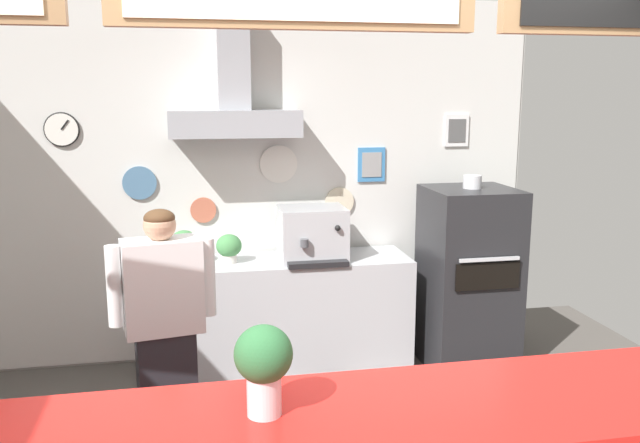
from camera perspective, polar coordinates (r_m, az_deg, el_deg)
The scene contains 8 objects.
back_wall_assembly at distance 5.13m, azimuth -6.94°, elevation 4.32°, with size 4.76×3.10×2.88m.
back_prep_counter at distance 5.20m, azimuth -2.89°, elevation -8.05°, with size 1.90×0.59×0.88m.
pizza_oven at distance 5.29m, azimuth 12.67°, elevation -4.80°, with size 0.66×0.69×1.52m.
shop_worker at distance 3.71m, azimuth -13.24°, elevation -9.98°, with size 0.56×0.29×1.54m.
espresso_machine at distance 5.03m, azimuth -0.68°, elevation -1.07°, with size 0.50×0.50×0.40m.
potted_rosemary at distance 4.98m, azimuth -11.66°, elevation -2.00°, with size 0.21×0.21×0.26m.
potted_basil at distance 4.98m, azimuth -7.87°, elevation -2.21°, with size 0.19×0.19×0.22m.
basil_vase at distance 2.33m, azimuth -4.90°, elevation -12.24°, with size 0.20×0.20×0.32m.
Camera 1 is at (-0.37, -2.46, 2.14)m, focal length 37.03 mm.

